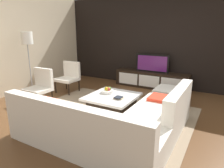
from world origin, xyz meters
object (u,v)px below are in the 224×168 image
object	(u,v)px
accent_chair_near	(40,84)
media_console	(151,80)
coffee_table	(112,103)
sectional_couch	(115,124)
book_stack	(118,98)
ottoman	(170,97)
television	(152,63)
fruit_bowl	(108,91)
floor_lamp	(27,43)
accent_chair_far	(69,75)

from	to	relation	value
accent_chair_near	media_console	bearing A→B (deg)	59.28
media_console	coffee_table	distance (m)	2.30
sectional_couch	coffee_table	bearing A→B (deg)	121.87
book_stack	coffee_table	bearing A→B (deg)	150.46
accent_chair_near	ottoman	xyz separation A→B (m)	(2.76, 1.52, -0.29)
media_console	book_stack	size ratio (longest dim) A/B	11.28
television	coffee_table	world-z (taller)	television
media_console	book_stack	world-z (taller)	media_console
accent_chair_near	television	bearing A→B (deg)	59.28
fruit_bowl	television	bearing A→B (deg)	82.76
television	ottoman	size ratio (longest dim) A/B	1.47
sectional_couch	floor_lamp	xyz separation A→B (m)	(-3.12, 0.91, 1.15)
accent_chair_near	ottoman	bearing A→B (deg)	32.51
television	ottoman	bearing A→B (deg)	-53.21
accent_chair_near	book_stack	distance (m)	2.00
coffee_table	book_stack	bearing A→B (deg)	-29.54
floor_lamp	book_stack	world-z (taller)	floor_lamp
coffee_table	floor_lamp	bearing A→B (deg)	-178.08
television	accent_chair_far	world-z (taller)	television
television	accent_chair_near	distance (m)	3.30
floor_lamp	ottoman	bearing A→B (deg)	18.65
coffee_table	floor_lamp	xyz separation A→B (m)	(-2.51, -0.08, 1.24)
accent_chair_near	book_stack	world-z (taller)	accent_chair_near
accent_chair_near	book_stack	bearing A→B (deg)	12.15
accent_chair_far	book_stack	distance (m)	2.24
accent_chair_far	ottoman	bearing A→B (deg)	4.87
sectional_couch	accent_chair_near	xyz separation A→B (m)	(-2.38, 0.58, 0.21)
television	floor_lamp	size ratio (longest dim) A/B	0.60
media_console	accent_chair_near	distance (m)	3.30
sectional_couch	floor_lamp	bearing A→B (deg)	163.75
accent_chair_far	book_stack	world-z (taller)	accent_chair_far
accent_chair_far	media_console	bearing A→B (deg)	36.20
accent_chair_near	floor_lamp	distance (m)	1.25
media_console	accent_chair_far	distance (m)	2.52
ottoman	floor_lamp	bearing A→B (deg)	-161.35
sectional_couch	book_stack	xyz separation A→B (m)	(-0.40, 0.87, 0.12)
ottoman	coffee_table	bearing A→B (deg)	-132.23
accent_chair_far	book_stack	bearing A→B (deg)	-24.82
media_console	coffee_table	world-z (taller)	media_console
television	coffee_table	xyz separation A→B (m)	(-0.10, -2.30, -0.57)
coffee_table	fruit_bowl	world-z (taller)	fruit_bowl
sectional_couch	ottoman	size ratio (longest dim) A/B	3.55
television	accent_chair_far	distance (m)	2.53
floor_lamp	accent_chair_far	size ratio (longest dim) A/B	1.98
coffee_table	accent_chair_far	distance (m)	2.01
book_stack	accent_chair_near	bearing A→B (deg)	-171.56
sectional_couch	accent_chair_far	size ratio (longest dim) A/B	2.85
sectional_couch	fruit_bowl	world-z (taller)	sectional_couch
fruit_bowl	accent_chair_near	bearing A→B (deg)	-161.77
sectional_couch	floor_lamp	size ratio (longest dim) A/B	1.44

